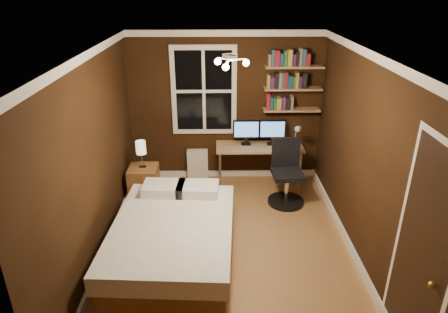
{
  "coord_description": "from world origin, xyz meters",
  "views": [
    {
      "loc": [
        -0.13,
        -4.28,
        3.2
      ],
      "look_at": [
        -0.05,
        0.45,
        1.1
      ],
      "focal_mm": 32.0,
      "sensor_mm": 36.0,
      "label": 1
    }
  ],
  "objects_px": {
    "nightstand": "(144,183)",
    "monitor_left": "(246,132)",
    "bed": "(174,240)",
    "desk": "(259,149)",
    "bedside_lamp": "(141,155)",
    "radiator": "(198,164)",
    "desk_lamp": "(296,136)",
    "office_chair": "(286,179)",
    "monitor_right": "(272,132)"
  },
  "relations": [
    {
      "from": "bed",
      "to": "nightstand",
      "type": "xyz_separation_m",
      "value": [
        -0.61,
        1.51,
        -0.01
      ]
    },
    {
      "from": "nightstand",
      "to": "monitor_right",
      "type": "xyz_separation_m",
      "value": [
        2.06,
        0.6,
        0.62
      ]
    },
    {
      "from": "monitor_left",
      "to": "office_chair",
      "type": "relative_size",
      "value": 0.44
    },
    {
      "from": "bed",
      "to": "monitor_right",
      "type": "bearing_deg",
      "value": 58.74
    },
    {
      "from": "bedside_lamp",
      "to": "desk",
      "type": "height_order",
      "value": "bedside_lamp"
    },
    {
      "from": "bed",
      "to": "desk",
      "type": "bearing_deg",
      "value": 61.92
    },
    {
      "from": "desk_lamp",
      "to": "office_chair",
      "type": "bearing_deg",
      "value": -112.19
    },
    {
      "from": "bed",
      "to": "radiator",
      "type": "distance_m",
      "value": 2.23
    },
    {
      "from": "nightstand",
      "to": "office_chair",
      "type": "height_order",
      "value": "office_chair"
    },
    {
      "from": "radiator",
      "to": "desk",
      "type": "bearing_deg",
      "value": -10.17
    },
    {
      "from": "bed",
      "to": "radiator",
      "type": "relative_size",
      "value": 3.86
    },
    {
      "from": "bedside_lamp",
      "to": "bed",
      "type": "bearing_deg",
      "value": -67.9
    },
    {
      "from": "bed",
      "to": "monitor_left",
      "type": "relative_size",
      "value": 4.64
    },
    {
      "from": "bedside_lamp",
      "to": "monitor_right",
      "type": "xyz_separation_m",
      "value": [
        2.06,
        0.6,
        0.12
      ]
    },
    {
      "from": "nightstand",
      "to": "monitor_right",
      "type": "relative_size",
      "value": 1.24
    },
    {
      "from": "monitor_right",
      "to": "office_chair",
      "type": "bearing_deg",
      "value": -77.91
    },
    {
      "from": "bed",
      "to": "bedside_lamp",
      "type": "bearing_deg",
      "value": 115.39
    },
    {
      "from": "bed",
      "to": "desk_lamp",
      "type": "relative_size",
      "value": 4.67
    },
    {
      "from": "bed",
      "to": "nightstand",
      "type": "bearing_deg",
      "value": 115.39
    },
    {
      "from": "bed",
      "to": "nightstand",
      "type": "height_order",
      "value": "bed"
    },
    {
      "from": "desk",
      "to": "monitor_left",
      "type": "distance_m",
      "value": 0.36
    },
    {
      "from": "bedside_lamp",
      "to": "desk_lamp",
      "type": "bearing_deg",
      "value": 9.27
    },
    {
      "from": "desk",
      "to": "monitor_left",
      "type": "xyz_separation_m",
      "value": [
        -0.22,
        0.07,
        0.27
      ]
    },
    {
      "from": "monitor_left",
      "to": "office_chair",
      "type": "height_order",
      "value": "monitor_left"
    },
    {
      "from": "desk",
      "to": "office_chair",
      "type": "bearing_deg",
      "value": -60.54
    },
    {
      "from": "nightstand",
      "to": "bedside_lamp",
      "type": "xyz_separation_m",
      "value": [
        0.0,
        0.0,
        0.49
      ]
    },
    {
      "from": "monitor_right",
      "to": "bed",
      "type": "bearing_deg",
      "value": -124.55
    },
    {
      "from": "monitor_left",
      "to": "desk",
      "type": "bearing_deg",
      "value": -18.12
    },
    {
      "from": "monitor_right",
      "to": "nightstand",
      "type": "bearing_deg",
      "value": -163.8
    },
    {
      "from": "nightstand",
      "to": "monitor_left",
      "type": "xyz_separation_m",
      "value": [
        1.63,
        0.6,
        0.62
      ]
    },
    {
      "from": "monitor_right",
      "to": "monitor_left",
      "type": "bearing_deg",
      "value": 180.0
    },
    {
      "from": "monitor_left",
      "to": "desk_lamp",
      "type": "relative_size",
      "value": 1.01
    },
    {
      "from": "bedside_lamp",
      "to": "radiator",
      "type": "relative_size",
      "value": 0.82
    },
    {
      "from": "bed",
      "to": "monitor_right",
      "type": "distance_m",
      "value": 2.63
    },
    {
      "from": "bedside_lamp",
      "to": "desk_lamp",
      "type": "xyz_separation_m",
      "value": [
        2.42,
        0.4,
        0.13
      ]
    },
    {
      "from": "radiator",
      "to": "desk_lamp",
      "type": "bearing_deg",
      "value": -11.16
    },
    {
      "from": "bedside_lamp",
      "to": "radiator",
      "type": "xyz_separation_m",
      "value": [
        0.81,
        0.71,
        -0.5
      ]
    },
    {
      "from": "desk",
      "to": "monitor_right",
      "type": "xyz_separation_m",
      "value": [
        0.21,
        0.07,
        0.27
      ]
    },
    {
      "from": "monitor_right",
      "to": "office_chair",
      "type": "height_order",
      "value": "monitor_right"
    },
    {
      "from": "nightstand",
      "to": "office_chair",
      "type": "relative_size",
      "value": 0.54
    },
    {
      "from": "desk_lamp",
      "to": "desk",
      "type": "bearing_deg",
      "value": 167.03
    },
    {
      "from": "bed",
      "to": "office_chair",
      "type": "height_order",
      "value": "office_chair"
    },
    {
      "from": "monitor_left",
      "to": "monitor_right",
      "type": "relative_size",
      "value": 1.0
    },
    {
      "from": "monitor_right",
      "to": "desk_lamp",
      "type": "xyz_separation_m",
      "value": [
        0.36,
        -0.2,
        0.01
      ]
    },
    {
      "from": "office_chair",
      "to": "desk_lamp",
      "type": "bearing_deg",
      "value": 64.32
    },
    {
      "from": "bed",
      "to": "monitor_right",
      "type": "relative_size",
      "value": 4.64
    },
    {
      "from": "bedside_lamp",
      "to": "office_chair",
      "type": "distance_m",
      "value": 2.25
    },
    {
      "from": "bedside_lamp",
      "to": "radiator",
      "type": "bearing_deg",
      "value": 41.44
    },
    {
      "from": "desk",
      "to": "monitor_right",
      "type": "bearing_deg",
      "value": 18.86
    },
    {
      "from": "desk",
      "to": "desk_lamp",
      "type": "distance_m",
      "value": 0.65
    }
  ]
}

